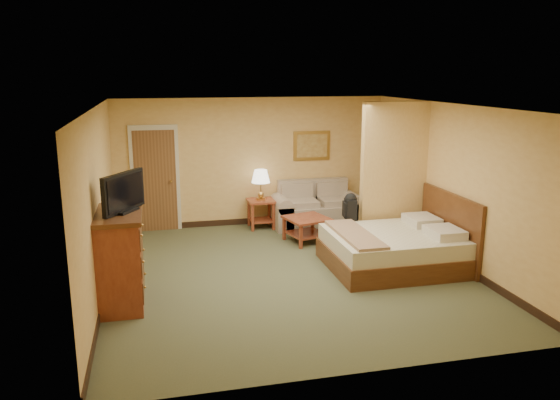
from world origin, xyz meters
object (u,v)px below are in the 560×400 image
object	(u,v)px
loveseat	(316,211)
dresser	(120,258)
coffee_table	(307,224)
bed	(398,248)

from	to	relation	value
loveseat	dresser	xyz separation A→B (m)	(-3.72, -3.15, 0.35)
coffee_table	loveseat	bearing A→B (deg)	64.31
dresser	bed	bearing A→B (deg)	6.32
coffee_table	dresser	xyz separation A→B (m)	(-3.22, -2.10, 0.31)
loveseat	coffee_table	bearing A→B (deg)	-115.69
loveseat	dresser	size ratio (longest dim) A/B	1.41
bed	loveseat	bearing A→B (deg)	101.99
loveseat	coffee_table	distance (m)	1.16
coffee_table	dresser	world-z (taller)	dresser
coffee_table	dresser	distance (m)	3.86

